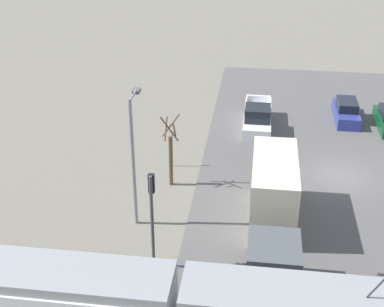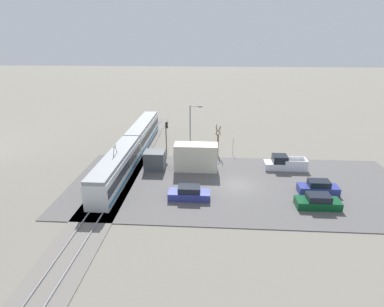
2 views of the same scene
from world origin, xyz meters
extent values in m
plane|color=slate|center=(0.00, 0.00, 0.00)|extent=(320.00, 320.00, 0.00)
cube|color=#565454|center=(0.00, 0.00, 0.04)|extent=(17.87, 41.25, 0.08)
cube|color=slate|center=(0.00, 15.12, 0.04)|extent=(62.92, 4.40, 0.08)
cube|color=gray|center=(0.00, 14.40, 0.15)|extent=(61.66, 0.10, 0.14)
cube|color=gray|center=(0.00, 15.84, 0.15)|extent=(61.66, 0.10, 0.14)
cube|color=silver|center=(0.37, 15.12, 1.61)|extent=(15.06, 2.62, 3.05)
cube|color=black|center=(0.37, 15.12, 1.97)|extent=(14.61, 2.65, 1.02)
cube|color=#1970AD|center=(0.37, 15.12, 0.66)|extent=(14.91, 2.66, 0.29)
cube|color=gray|center=(0.37, 15.12, 3.35)|extent=(15.06, 2.41, 0.44)
cube|color=silver|center=(15.77, 15.12, 1.61)|extent=(15.06, 2.62, 3.05)
cube|color=black|center=(15.77, 15.12, 1.97)|extent=(14.61, 2.65, 1.02)
cube|color=#1970AD|center=(15.77, 15.12, 0.66)|extent=(14.91, 2.66, 0.29)
cube|color=gray|center=(15.77, 15.12, 3.35)|extent=(15.06, 2.41, 0.44)
cylinder|color=#2D2D33|center=(-0.08, 15.12, 4.12)|extent=(0.66, 0.07, 1.15)
cylinder|color=#2D2D33|center=(0.82, 15.12, 4.12)|extent=(0.66, 0.07, 1.15)
cube|color=#2D2D33|center=(0.37, 15.12, 4.67)|extent=(1.10, 0.08, 0.06)
cube|color=#4C5156|center=(4.32, 11.05, 1.32)|extent=(2.39, 2.73, 2.49)
cube|color=beige|center=(4.32, 5.42, 1.91)|extent=(2.39, 5.80, 3.66)
cube|color=#196B38|center=(5.53, 5.42, 2.28)|extent=(0.02, 2.90, 0.92)
cube|color=silver|center=(5.42, -6.79, 0.54)|extent=(2.03, 5.66, 0.93)
cube|color=black|center=(5.42, -6.00, 1.51)|extent=(1.86, 1.92, 1.00)
cube|color=silver|center=(6.35, -7.98, 1.28)|extent=(0.12, 2.83, 0.54)
cube|color=silver|center=(4.48, -7.98, 1.28)|extent=(0.12, 2.83, 0.54)
cube|color=silver|center=(5.42, -9.51, 1.28)|extent=(1.86, 0.23, 0.54)
cube|color=red|center=(6.21, -9.59, 0.82)|extent=(0.14, 0.04, 0.18)
cube|color=navy|center=(-3.60, 5.78, 0.51)|extent=(1.80, 4.65, 0.87)
cube|color=black|center=(-3.60, 5.78, 1.27)|extent=(1.54, 2.42, 0.64)
cube|color=navy|center=(-1.41, -9.04, 0.54)|extent=(1.70, 4.51, 0.92)
cube|color=black|center=(-1.41, -9.04, 1.34)|extent=(1.46, 2.35, 0.67)
cube|color=#0C4723|center=(-4.56, -7.99, 0.51)|extent=(1.87, 4.57, 0.87)
cube|color=black|center=(-4.56, -7.99, 1.27)|extent=(1.61, 2.38, 0.64)
cylinder|color=#47474C|center=(10.02, 10.27, 2.58)|extent=(0.16, 0.16, 5.16)
cube|color=black|center=(10.02, 10.09, 4.68)|extent=(0.28, 0.22, 0.95)
sphere|color=#390606|center=(10.02, 9.97, 5.00)|extent=(0.18, 0.18, 0.18)
sphere|color=yellow|center=(10.02, 9.97, 4.68)|extent=(0.18, 0.18, 0.18)
sphere|color=black|center=(10.02, 9.97, 4.36)|extent=(0.18, 0.18, 0.18)
cylinder|color=brown|center=(10.49, 2.36, 1.64)|extent=(0.24, 0.24, 3.28)
cylinder|color=brown|center=(10.74, 2.36, 3.80)|extent=(0.09, 0.92, 1.26)
cylinder|color=brown|center=(10.49, 2.61, 3.91)|extent=(1.11, 0.09, 1.53)
cylinder|color=brown|center=(10.24, 2.36, 3.80)|extent=(0.09, 0.92, 1.26)
cylinder|color=brown|center=(10.49, 2.11, 3.91)|extent=(1.11, 0.09, 1.53)
cylinder|color=gray|center=(11.71, 6.71, 3.69)|extent=(0.20, 0.20, 7.38)
cylinder|color=gray|center=(11.71, 5.91, 7.26)|extent=(0.12, 1.60, 0.12)
cube|color=#515156|center=(11.71, 5.16, 7.20)|extent=(0.36, 0.60, 0.18)
cylinder|color=gray|center=(10.79, 0.02, 1.29)|extent=(0.06, 0.06, 2.59)
cube|color=white|center=(10.79, -0.01, 2.37)|extent=(0.32, 0.02, 0.44)
cube|color=red|center=(10.79, -0.03, 2.37)|extent=(0.31, 0.01, 0.10)
camera|label=1|loc=(5.45, 30.50, 17.14)|focal=50.00mm
camera|label=2|loc=(-33.04, 3.59, 16.98)|focal=28.00mm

